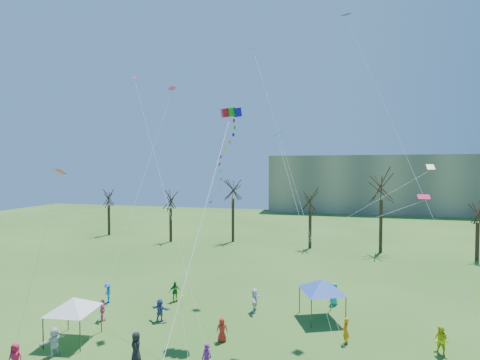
% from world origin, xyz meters
% --- Properties ---
extents(distant_building, '(60.00, 14.00, 15.00)m').
position_xyz_m(distant_building, '(22.00, 82.00, 7.50)').
color(distant_building, gray).
rests_on(distant_building, ground).
extents(bare_tree_row, '(68.38, 8.66, 11.39)m').
position_xyz_m(bare_tree_row, '(2.61, 36.33, 6.91)').
color(bare_tree_row, black).
rests_on(bare_tree_row, ground).
extents(big_box_kite, '(1.77, 8.75, 20.81)m').
position_xyz_m(big_box_kite, '(-1.42, 9.93, 12.06)').
color(big_box_kite, red).
rests_on(big_box_kite, ground).
extents(canopy_tent_white, '(3.90, 3.90, 2.94)m').
position_xyz_m(canopy_tent_white, '(-11.02, 5.81, 2.49)').
color(canopy_tent_white, '#3F3F44').
rests_on(canopy_tent_white, ground).
extents(canopy_tent_blue, '(3.81, 3.81, 3.07)m').
position_xyz_m(canopy_tent_blue, '(5.36, 13.02, 2.60)').
color(canopy_tent_blue, '#3F3F44').
rests_on(canopy_tent_blue, ground).
extents(festival_crowd, '(26.80, 17.09, 1.86)m').
position_xyz_m(festival_crowd, '(-0.31, 7.12, 0.88)').
color(festival_crowd, red).
rests_on(festival_crowd, ground).
extents(small_kites_aloft, '(26.08, 19.42, 32.41)m').
position_xyz_m(small_kites_aloft, '(0.59, 10.52, 14.18)').
color(small_kites_aloft, '#FF490D').
rests_on(small_kites_aloft, ground).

